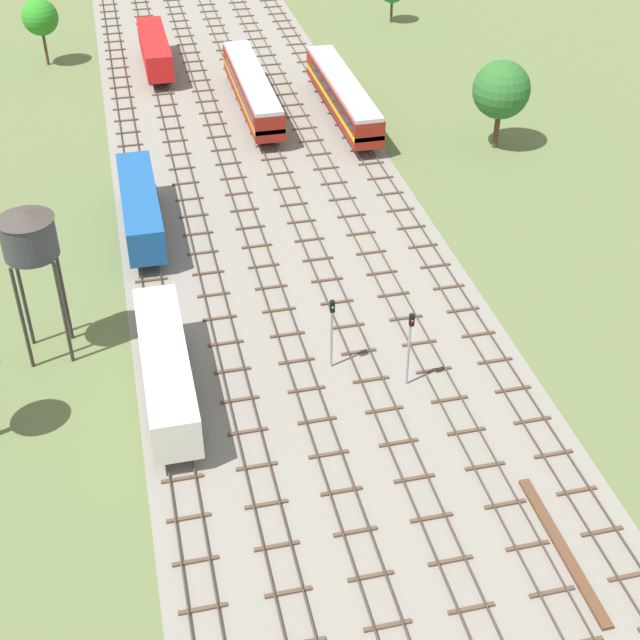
% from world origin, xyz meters
% --- Properties ---
extents(ground_plane, '(480.00, 480.00, 0.00)m').
position_xyz_m(ground_plane, '(0.00, 56.00, 0.00)').
color(ground_plane, '#5B6B3D').
extents(ballast_bed, '(25.35, 176.00, 0.01)m').
position_xyz_m(ballast_bed, '(0.00, 56.00, 0.00)').
color(ballast_bed, gray).
rests_on(ballast_bed, ground).
extents(track_far_left, '(2.40, 126.00, 0.29)m').
position_xyz_m(track_far_left, '(-10.67, 57.00, 0.14)').
color(track_far_left, '#47382D').
rests_on(track_far_left, ground).
extents(track_left, '(2.40, 126.00, 0.29)m').
position_xyz_m(track_left, '(-6.40, 57.00, 0.14)').
color(track_left, '#47382D').
rests_on(track_left, ground).
extents(track_centre_left, '(2.40, 126.00, 0.29)m').
position_xyz_m(track_centre_left, '(-2.13, 57.00, 0.14)').
color(track_centre_left, '#47382D').
rests_on(track_centre_left, ground).
extents(track_centre, '(2.40, 126.00, 0.29)m').
position_xyz_m(track_centre, '(2.13, 57.00, 0.14)').
color(track_centre, '#47382D').
rests_on(track_centre, ground).
extents(track_centre_right, '(2.40, 126.00, 0.29)m').
position_xyz_m(track_centre_right, '(6.40, 57.00, 0.14)').
color(track_centre_right, '#47382D').
rests_on(track_centre_right, ground).
extents(track_right, '(2.40, 126.00, 0.29)m').
position_xyz_m(track_right, '(10.67, 57.00, 0.14)').
color(track_right, '#47382D').
rests_on(track_right, ground).
extents(freight_boxcar_far_left_nearest, '(2.87, 14.00, 3.60)m').
position_xyz_m(freight_boxcar_far_left_nearest, '(-10.67, 26.77, 2.45)').
color(freight_boxcar_far_left_nearest, beige).
rests_on(freight_boxcar_far_left_nearest, ground).
extents(freight_boxcar_far_left_near, '(2.87, 14.00, 3.60)m').
position_xyz_m(freight_boxcar_far_left_near, '(-10.67, 47.80, 2.45)').
color(freight_boxcar_far_left_near, '#194C8C').
rests_on(freight_boxcar_far_left_near, ground).
extents(diesel_railcar_right_mid, '(2.96, 20.50, 3.80)m').
position_xyz_m(diesel_railcar_right_mid, '(10.67, 66.13, 2.60)').
color(diesel_railcar_right_mid, maroon).
rests_on(diesel_railcar_right_mid, ground).
extents(diesel_railcar_centre_midfar, '(2.96, 20.50, 3.80)m').
position_xyz_m(diesel_railcar_centre_midfar, '(2.13, 69.68, 2.60)').
color(diesel_railcar_centre_midfar, maroon).
rests_on(diesel_railcar_centre_midfar, ground).
extents(freight_boxcar_left_far, '(2.87, 14.00, 3.60)m').
position_xyz_m(freight_boxcar_left_far, '(-6.40, 83.93, 2.45)').
color(freight_boxcar_left_far, red).
rests_on(freight_boxcar_left_far, ground).
extents(water_tower, '(3.58, 3.58, 10.70)m').
position_xyz_m(water_tower, '(-17.81, 33.33, 8.94)').
color(water_tower, '#2D2826').
rests_on(water_tower, ground).
extents(signal_post_nearest, '(0.28, 0.47, 5.42)m').
position_xyz_m(signal_post_nearest, '(0.00, 27.48, 3.44)').
color(signal_post_nearest, gray).
rests_on(signal_post_nearest, ground).
extents(signal_post_near, '(0.28, 0.47, 5.67)m').
position_xyz_m(signal_post_near, '(4.27, 24.63, 3.58)').
color(signal_post_near, gray).
rests_on(signal_post_near, ground).
extents(lineside_tree_1, '(4.00, 4.00, 7.42)m').
position_xyz_m(lineside_tree_1, '(-18.37, 88.55, 5.39)').
color(lineside_tree_1, '#4C331E').
rests_on(lineside_tree_1, ground).
extents(lineside_tree_2, '(5.33, 5.33, 8.35)m').
position_xyz_m(lineside_tree_2, '(23.15, 56.37, 5.66)').
color(lineside_tree_2, '#4C331E').
rests_on(lineside_tree_2, ground).
extents(spare_rail_bundle, '(0.60, 10.00, 0.24)m').
position_xyz_m(spare_rail_bundle, '(8.08, 9.87, 0.12)').
color(spare_rail_bundle, brown).
rests_on(spare_rail_bundle, ground).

